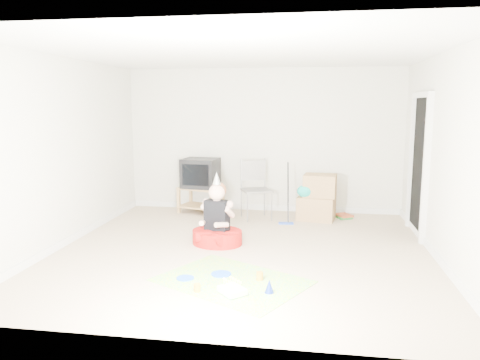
# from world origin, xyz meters

# --- Properties ---
(ground) EXTENTS (5.00, 5.00, 0.00)m
(ground) POSITION_xyz_m (0.00, 0.00, 0.00)
(ground) COLOR tan
(ground) RESTS_ON ground
(doorway_recess) EXTENTS (0.02, 0.90, 2.05)m
(doorway_recess) POSITION_xyz_m (2.48, 1.20, 1.02)
(doorway_recess) COLOR black
(doorway_recess) RESTS_ON ground
(tv_stand) EXTENTS (0.85, 0.67, 0.47)m
(tv_stand) POSITION_xyz_m (-1.09, 2.10, 0.28)
(tv_stand) COLOR #A9804C
(tv_stand) RESTS_ON ground
(crt_tv) EXTENTS (0.67, 0.58, 0.53)m
(crt_tv) POSITION_xyz_m (-1.09, 2.10, 0.73)
(crt_tv) COLOR black
(crt_tv) RESTS_ON tv_stand
(folding_chair) EXTENTS (0.60, 0.59, 1.03)m
(folding_chair) POSITION_xyz_m (-0.03, 1.80, 0.50)
(folding_chair) COLOR gray
(folding_chair) RESTS_ON ground
(cardboard_boxes) EXTENTS (0.69, 0.57, 0.78)m
(cardboard_boxes) POSITION_xyz_m (1.00, 1.90, 0.37)
(cardboard_boxes) COLOR #A27C4E
(cardboard_boxes) RESTS_ON ground
(floor_mop) EXTENTS (0.26, 0.34, 0.99)m
(floor_mop) POSITION_xyz_m (0.50, 1.51, 0.26)
(floor_mop) COLOR blue
(floor_mop) RESTS_ON ground
(book_pile) EXTENTS (0.33, 0.36, 0.06)m
(book_pile) POSITION_xyz_m (1.46, 2.09, 0.03)
(book_pile) COLOR #256F2D
(book_pile) RESTS_ON ground
(seated_woman) EXTENTS (0.87, 0.87, 1.03)m
(seated_woman) POSITION_xyz_m (-0.40, 0.25, 0.23)
(seated_woman) COLOR #B51510
(seated_woman) RESTS_ON ground
(party_mat) EXTENTS (1.91, 1.74, 0.01)m
(party_mat) POSITION_xyz_m (0.04, -1.11, 0.00)
(party_mat) COLOR #FA3485
(party_mat) RESTS_ON ground
(birthday_cake) EXTENTS (0.33, 0.33, 0.13)m
(birthday_cake) POSITION_xyz_m (0.11, -1.48, 0.04)
(birthday_cake) COLOR white
(birthday_cake) RESTS_ON party_mat
(blue_plate_near) EXTENTS (0.33, 0.33, 0.01)m
(blue_plate_near) POSITION_xyz_m (-0.11, -0.94, 0.01)
(blue_plate_near) COLOR blue
(blue_plate_near) RESTS_ON party_mat
(blue_plate_far) EXTENTS (0.24, 0.24, 0.01)m
(blue_plate_far) POSITION_xyz_m (-0.49, -1.13, 0.01)
(blue_plate_far) COLOR blue
(blue_plate_far) RESTS_ON party_mat
(orange_cup_near) EXTENTS (0.09, 0.09, 0.09)m
(orange_cup_near) POSITION_xyz_m (0.35, -1.04, 0.05)
(orange_cup_near) COLOR orange
(orange_cup_near) RESTS_ON party_mat
(orange_cup_far) EXTENTS (0.08, 0.08, 0.08)m
(orange_cup_far) POSITION_xyz_m (-0.27, -1.47, 0.05)
(orange_cup_far) COLOR orange
(orange_cup_far) RESTS_ON party_mat
(blue_party_hat) EXTENTS (0.13, 0.13, 0.14)m
(blue_party_hat) POSITION_xyz_m (0.49, -1.39, 0.08)
(blue_party_hat) COLOR #1A35B9
(blue_party_hat) RESTS_ON party_mat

